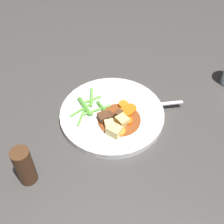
% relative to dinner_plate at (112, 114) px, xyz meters
% --- Properties ---
extents(ground_plane, '(3.00, 3.00, 0.00)m').
position_rel_dinner_plate_xyz_m(ground_plane, '(0.00, 0.00, -0.01)').
color(ground_plane, '#423F3D').
extents(dinner_plate, '(0.28, 0.28, 0.02)m').
position_rel_dinner_plate_xyz_m(dinner_plate, '(0.00, 0.00, 0.00)').
color(dinner_plate, white).
rests_on(dinner_plate, ground_plane).
extents(stew_sauce, '(0.11, 0.11, 0.00)m').
position_rel_dinner_plate_xyz_m(stew_sauce, '(0.03, -0.01, 0.01)').
color(stew_sauce, brown).
rests_on(stew_sauce, dinner_plate).
extents(carrot_slice_0, '(0.04, 0.04, 0.01)m').
position_rel_dinner_plate_xyz_m(carrot_slice_0, '(0.03, 0.04, 0.01)').
color(carrot_slice_0, orange).
rests_on(carrot_slice_0, dinner_plate).
extents(carrot_slice_1, '(0.05, 0.05, 0.01)m').
position_rel_dinner_plate_xyz_m(carrot_slice_1, '(0.03, 0.02, 0.02)').
color(carrot_slice_1, orange).
rests_on(carrot_slice_1, dinner_plate).
extents(carrot_slice_2, '(0.04, 0.04, 0.01)m').
position_rel_dinner_plate_xyz_m(carrot_slice_2, '(0.06, -0.04, 0.01)').
color(carrot_slice_2, orange).
rests_on(carrot_slice_2, dinner_plate).
extents(carrot_slice_3, '(0.04, 0.04, 0.01)m').
position_rel_dinner_plate_xyz_m(carrot_slice_3, '(0.05, -0.01, 0.02)').
color(carrot_slice_3, orange).
rests_on(carrot_slice_3, dinner_plate).
extents(carrot_slice_4, '(0.04, 0.04, 0.01)m').
position_rel_dinner_plate_xyz_m(carrot_slice_4, '(0.01, 0.03, 0.01)').
color(carrot_slice_4, orange).
rests_on(carrot_slice_4, dinner_plate).
extents(potato_chunk_0, '(0.03, 0.03, 0.02)m').
position_rel_dinner_plate_xyz_m(potato_chunk_0, '(0.05, -0.02, 0.02)').
color(potato_chunk_0, '#E5CC7A').
rests_on(potato_chunk_0, dinner_plate).
extents(potato_chunk_1, '(0.04, 0.03, 0.02)m').
position_rel_dinner_plate_xyz_m(potato_chunk_1, '(0.05, -0.05, 0.02)').
color(potato_chunk_1, '#E5CC7A').
rests_on(potato_chunk_1, dinner_plate).
extents(potato_chunk_2, '(0.03, 0.03, 0.02)m').
position_rel_dinner_plate_xyz_m(potato_chunk_2, '(0.03, -0.05, 0.02)').
color(potato_chunk_2, '#EAD68C').
rests_on(potato_chunk_2, dinner_plate).
extents(meat_chunk_0, '(0.02, 0.02, 0.02)m').
position_rel_dinner_plate_xyz_m(meat_chunk_0, '(0.02, 0.00, 0.02)').
color(meat_chunk_0, '#56331E').
rests_on(meat_chunk_0, dinner_plate).
extents(meat_chunk_1, '(0.02, 0.02, 0.02)m').
position_rel_dinner_plate_xyz_m(meat_chunk_1, '(0.01, -0.02, 0.02)').
color(meat_chunk_1, '#4C2B19').
rests_on(meat_chunk_1, dinner_plate).
extents(meat_chunk_2, '(0.04, 0.04, 0.02)m').
position_rel_dinner_plate_xyz_m(meat_chunk_2, '(-0.00, -0.04, 0.02)').
color(meat_chunk_2, '#56331E').
rests_on(meat_chunk_2, dinner_plate).
extents(green_bean_0, '(0.04, 0.07, 0.01)m').
position_rel_dinner_plate_xyz_m(green_bean_0, '(-0.05, -0.06, 0.01)').
color(green_bean_0, '#66AD42').
rests_on(green_bean_0, dinner_plate).
extents(green_bean_1, '(0.07, 0.04, 0.01)m').
position_rel_dinner_plate_xyz_m(green_bean_1, '(-0.07, -0.03, 0.01)').
color(green_bean_1, '#66AD42').
rests_on(green_bean_1, dinner_plate).
extents(green_bean_2, '(0.07, 0.03, 0.01)m').
position_rel_dinner_plate_xyz_m(green_bean_2, '(-0.02, -0.01, 0.01)').
color(green_bean_2, '#4C8E33').
rests_on(green_bean_2, dinner_plate).
extents(green_bean_3, '(0.05, 0.06, 0.01)m').
position_rel_dinner_plate_xyz_m(green_bean_3, '(-0.08, 0.01, 0.01)').
color(green_bean_3, '#66AD42').
rests_on(green_bean_3, dinner_plate).
extents(green_bean_4, '(0.07, 0.04, 0.01)m').
position_rel_dinner_plate_xyz_m(green_bean_4, '(-0.07, -0.03, 0.01)').
color(green_bean_4, '#4C8E33').
rests_on(green_bean_4, dinner_plate).
extents(green_bean_5, '(0.04, 0.08, 0.01)m').
position_rel_dinner_plate_xyz_m(green_bean_5, '(-0.04, -0.02, 0.01)').
color(green_bean_5, '#66AD42').
rests_on(green_bean_5, dinner_plate).
extents(green_bean_6, '(0.02, 0.08, 0.01)m').
position_rel_dinner_plate_xyz_m(green_bean_6, '(-0.07, -0.04, 0.01)').
color(green_bean_6, '#66AD42').
rests_on(green_bean_6, dinner_plate).
extents(green_bean_7, '(0.03, 0.05, 0.01)m').
position_rel_dinner_plate_xyz_m(green_bean_7, '(-0.07, 0.00, 0.01)').
color(green_bean_7, '#66AD42').
rests_on(green_bean_7, dinner_plate).
extents(fork, '(0.13, 0.14, 0.00)m').
position_rel_dinner_plate_xyz_m(fork, '(0.07, 0.08, 0.01)').
color(fork, silver).
rests_on(fork, dinner_plate).
extents(pepper_mill, '(0.04, 0.04, 0.10)m').
position_rel_dinner_plate_xyz_m(pepper_mill, '(-0.03, -0.26, 0.04)').
color(pepper_mill, '#4C2D19').
rests_on(pepper_mill, ground_plane).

